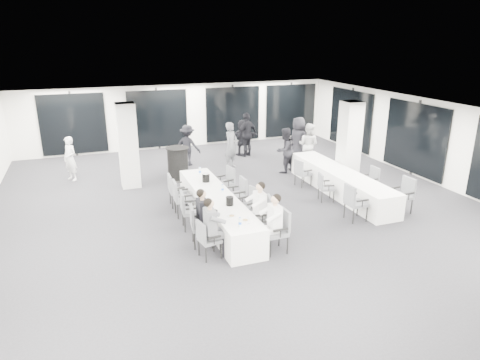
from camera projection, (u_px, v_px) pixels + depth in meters
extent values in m
cube|color=#242429|center=(242.00, 209.00, 12.50)|extent=(14.00, 16.00, 0.02)
cube|color=silver|center=(242.00, 113.00, 11.60)|extent=(14.00, 16.00, 0.02)
cube|color=white|center=(438.00, 143.00, 14.35)|extent=(0.02, 16.00, 2.80)
cube|color=white|center=(180.00, 116.00, 19.18)|extent=(14.00, 0.02, 2.80)
cube|color=black|center=(180.00, 117.00, 19.13)|extent=(13.60, 0.06, 2.50)
cube|color=black|center=(415.00, 138.00, 15.23)|extent=(0.06, 14.00, 2.50)
cube|color=silver|center=(128.00, 146.00, 13.98)|extent=(0.60, 0.60, 2.80)
cube|color=silver|center=(349.00, 143.00, 14.32)|extent=(0.60, 0.60, 2.80)
cube|color=white|center=(217.00, 208.00, 11.59)|extent=(0.90, 5.00, 0.75)
cube|color=white|center=(340.00, 182.00, 13.65)|extent=(0.90, 5.00, 0.75)
cylinder|color=black|center=(178.00, 163.00, 15.02)|extent=(0.71, 0.71, 1.12)
cylinder|color=black|center=(177.00, 148.00, 14.84)|extent=(0.82, 0.82, 0.02)
cube|color=#55575D|center=(210.00, 240.00, 9.66)|extent=(0.51, 0.52, 0.08)
cube|color=#55575D|center=(201.00, 232.00, 9.48)|extent=(0.13, 0.44, 0.44)
cylinder|color=black|center=(199.00, 248.00, 9.80)|extent=(0.03, 0.03, 0.39)
cylinder|color=black|center=(206.00, 255.00, 9.49)|extent=(0.03, 0.03, 0.39)
cylinder|color=black|center=(214.00, 244.00, 9.98)|extent=(0.03, 0.03, 0.39)
cylinder|color=black|center=(221.00, 251.00, 9.67)|extent=(0.03, 0.03, 0.39)
cube|color=black|center=(205.00, 230.00, 9.81)|extent=(0.33, 0.09, 0.04)
cube|color=black|center=(214.00, 238.00, 9.41)|extent=(0.33, 0.09, 0.04)
cube|color=#55575D|center=(202.00, 227.00, 10.21)|extent=(0.56, 0.58, 0.09)
cube|color=#55575D|center=(192.00, 217.00, 10.07)|extent=(0.14, 0.49, 0.49)
cylinder|color=black|center=(193.00, 234.00, 10.45)|extent=(0.04, 0.04, 0.44)
cylinder|color=black|center=(195.00, 241.00, 10.05)|extent=(0.04, 0.04, 0.44)
cylinder|color=black|center=(210.00, 232.00, 10.53)|extent=(0.04, 0.04, 0.44)
cylinder|color=black|center=(213.00, 240.00, 10.13)|extent=(0.04, 0.04, 0.44)
cube|color=black|center=(201.00, 216.00, 10.40)|extent=(0.36, 0.10, 0.04)
cube|color=black|center=(203.00, 224.00, 9.90)|extent=(0.36, 0.10, 0.04)
cube|color=#55575D|center=(192.00, 211.00, 11.12)|extent=(0.54, 0.56, 0.09)
cube|color=#55575D|center=(182.00, 202.00, 10.97)|extent=(0.12, 0.50, 0.49)
cylinder|color=black|center=(183.00, 218.00, 11.35)|extent=(0.04, 0.04, 0.44)
cylinder|color=black|center=(185.00, 224.00, 10.96)|extent=(0.04, 0.04, 0.44)
cylinder|color=black|center=(199.00, 216.00, 11.45)|extent=(0.04, 0.04, 0.44)
cylinder|color=black|center=(201.00, 223.00, 11.05)|extent=(0.04, 0.04, 0.44)
cube|color=black|center=(190.00, 201.00, 11.31)|extent=(0.37, 0.08, 0.04)
cube|color=black|center=(193.00, 208.00, 10.81)|extent=(0.37, 0.08, 0.04)
cube|color=#55575D|center=(184.00, 199.00, 11.93)|extent=(0.52, 0.54, 0.09)
cube|color=#55575D|center=(175.00, 190.00, 11.77)|extent=(0.08, 0.50, 0.50)
cylinder|color=black|center=(175.00, 206.00, 12.15)|extent=(0.04, 0.04, 0.44)
cylinder|color=black|center=(178.00, 212.00, 11.76)|extent=(0.04, 0.04, 0.44)
cylinder|color=black|center=(190.00, 204.00, 12.28)|extent=(0.04, 0.04, 0.44)
cylinder|color=black|center=(193.00, 210.00, 11.89)|extent=(0.04, 0.04, 0.44)
cube|color=black|center=(182.00, 190.00, 12.12)|extent=(0.37, 0.06, 0.04)
cube|color=black|center=(185.00, 196.00, 11.63)|extent=(0.37, 0.06, 0.04)
cube|color=#55575D|center=(178.00, 191.00, 12.63)|extent=(0.49, 0.51, 0.08)
cube|color=#55575D|center=(170.00, 183.00, 12.48)|extent=(0.08, 0.47, 0.47)
cylinder|color=black|center=(170.00, 197.00, 12.84)|extent=(0.04, 0.04, 0.42)
cylinder|color=black|center=(172.00, 202.00, 12.47)|extent=(0.04, 0.04, 0.42)
cylinder|color=black|center=(184.00, 196.00, 12.96)|extent=(0.04, 0.04, 0.42)
cylinder|color=black|center=(186.00, 200.00, 12.59)|extent=(0.04, 0.04, 0.42)
cube|color=black|center=(176.00, 183.00, 12.81)|extent=(0.35, 0.06, 0.04)
cube|color=black|center=(179.00, 188.00, 12.35)|extent=(0.35, 0.06, 0.04)
cube|color=#55575D|center=(275.00, 232.00, 9.89)|extent=(0.51, 0.53, 0.09)
cube|color=#55575D|center=(285.00, 219.00, 9.88)|extent=(0.07, 0.50, 0.50)
cylinder|color=black|center=(287.00, 245.00, 9.86)|extent=(0.04, 0.04, 0.45)
cylinder|color=black|center=(279.00, 237.00, 10.24)|extent=(0.04, 0.04, 0.45)
cylinder|color=black|center=(270.00, 248.00, 9.71)|extent=(0.04, 0.04, 0.45)
cylinder|color=black|center=(263.00, 240.00, 10.09)|extent=(0.04, 0.04, 0.45)
cube|color=black|center=(281.00, 230.00, 9.59)|extent=(0.37, 0.05, 0.04)
cube|color=black|center=(270.00, 221.00, 10.07)|extent=(0.37, 0.05, 0.04)
cube|color=#55575D|center=(260.00, 218.00, 10.69)|extent=(0.60, 0.61, 0.09)
cube|color=#55575D|center=(270.00, 206.00, 10.63)|extent=(0.16, 0.50, 0.50)
cylinder|color=black|center=(270.00, 231.00, 10.60)|extent=(0.04, 0.04, 0.45)
cylinder|color=black|center=(267.00, 223.00, 11.01)|extent=(0.04, 0.04, 0.45)
cylinder|color=black|center=(253.00, 232.00, 10.54)|extent=(0.04, 0.04, 0.45)
cylinder|color=black|center=(250.00, 225.00, 10.95)|extent=(0.04, 0.04, 0.45)
cube|color=black|center=(263.00, 215.00, 10.37)|extent=(0.37, 0.12, 0.04)
cube|color=black|center=(258.00, 207.00, 10.88)|extent=(0.37, 0.12, 0.04)
cube|color=#55575D|center=(247.00, 207.00, 11.49)|extent=(0.55, 0.57, 0.08)
cube|color=#55575D|center=(254.00, 195.00, 11.52)|extent=(0.16, 0.47, 0.46)
cylinder|color=black|center=(258.00, 216.00, 11.51)|extent=(0.04, 0.04, 0.41)
cylinder|color=black|center=(249.00, 211.00, 11.83)|extent=(0.04, 0.04, 0.41)
cylinder|color=black|center=(245.00, 219.00, 11.31)|extent=(0.04, 0.04, 0.41)
cylinder|color=black|center=(237.00, 214.00, 11.63)|extent=(0.04, 0.04, 0.41)
cube|color=black|center=(253.00, 204.00, 11.23)|extent=(0.34, 0.11, 0.04)
cube|color=black|center=(242.00, 198.00, 11.64)|extent=(0.34, 0.11, 0.04)
cube|color=#55575D|center=(236.00, 195.00, 12.28)|extent=(0.49, 0.51, 0.08)
cube|color=#55575D|center=(243.00, 185.00, 12.27)|extent=(0.08, 0.47, 0.47)
cylinder|color=black|center=(245.00, 205.00, 12.26)|extent=(0.04, 0.04, 0.42)
cylinder|color=black|center=(240.00, 200.00, 12.61)|extent=(0.04, 0.04, 0.42)
cylinder|color=black|center=(232.00, 207.00, 12.11)|extent=(0.04, 0.04, 0.42)
cylinder|color=black|center=(227.00, 202.00, 12.47)|extent=(0.04, 0.04, 0.42)
cube|color=black|center=(240.00, 193.00, 12.00)|extent=(0.35, 0.05, 0.04)
cube|color=black|center=(233.00, 187.00, 12.45)|extent=(0.35, 0.05, 0.04)
cube|color=#55575D|center=(224.00, 184.00, 13.24)|extent=(0.56, 0.58, 0.08)
cube|color=#55575D|center=(231.00, 174.00, 13.27)|extent=(0.16, 0.47, 0.47)
cylinder|color=black|center=(234.00, 192.00, 13.26)|extent=(0.04, 0.04, 0.42)
cylinder|color=black|center=(227.00, 188.00, 13.59)|extent=(0.04, 0.04, 0.42)
cylinder|color=black|center=(222.00, 195.00, 13.05)|extent=(0.04, 0.04, 0.42)
cylinder|color=black|center=(216.00, 191.00, 13.38)|extent=(0.04, 0.04, 0.42)
cube|color=black|center=(229.00, 181.00, 12.98)|extent=(0.35, 0.11, 0.04)
cube|color=black|center=(220.00, 176.00, 13.39)|extent=(0.35, 0.11, 0.04)
cube|color=#55575D|center=(356.00, 203.00, 11.63)|extent=(0.50, 0.52, 0.09)
cube|color=#55575D|center=(350.00, 194.00, 11.46)|extent=(0.07, 0.49, 0.49)
cylinder|color=black|center=(344.00, 210.00, 11.84)|extent=(0.04, 0.04, 0.44)
cylinder|color=black|center=(353.00, 216.00, 11.45)|extent=(0.04, 0.04, 0.44)
cylinder|color=black|center=(358.00, 208.00, 11.97)|extent=(0.04, 0.04, 0.44)
cylinder|color=black|center=(367.00, 214.00, 11.59)|extent=(0.04, 0.04, 0.44)
cube|color=black|center=(351.00, 194.00, 11.81)|extent=(0.36, 0.05, 0.04)
cube|color=black|center=(363.00, 201.00, 11.33)|extent=(0.36, 0.05, 0.04)
cube|color=#55575D|center=(326.00, 188.00, 13.02)|extent=(0.52, 0.53, 0.07)
cube|color=#55575D|center=(321.00, 181.00, 12.92)|extent=(0.16, 0.42, 0.42)
cylinder|color=black|center=(319.00, 193.00, 13.24)|extent=(0.03, 0.03, 0.37)
cylinder|color=black|center=(322.00, 197.00, 12.90)|extent=(0.03, 0.03, 0.37)
cylinder|color=black|center=(330.00, 193.00, 13.28)|extent=(0.03, 0.03, 0.37)
cylinder|color=black|center=(334.00, 197.00, 12.94)|extent=(0.03, 0.03, 0.37)
cube|color=black|center=(325.00, 181.00, 13.19)|extent=(0.31, 0.11, 0.04)
cube|color=black|center=(329.00, 186.00, 12.75)|extent=(0.31, 0.11, 0.04)
cube|color=#55575D|center=(303.00, 174.00, 14.33)|extent=(0.51, 0.53, 0.08)
cube|color=#55575D|center=(299.00, 167.00, 14.15)|extent=(0.13, 0.44, 0.44)
cylinder|color=black|center=(295.00, 179.00, 14.47)|extent=(0.03, 0.03, 0.39)
cylinder|color=black|center=(302.00, 183.00, 14.16)|extent=(0.03, 0.03, 0.39)
cylinder|color=black|center=(304.00, 178.00, 14.66)|extent=(0.03, 0.03, 0.39)
cylinder|color=black|center=(311.00, 181.00, 14.34)|extent=(0.03, 0.03, 0.39)
cube|color=black|center=(299.00, 167.00, 14.48)|extent=(0.33, 0.09, 0.04)
cube|color=black|center=(308.00, 171.00, 14.08)|extent=(0.33, 0.09, 0.04)
cube|color=#55575D|center=(401.00, 197.00, 12.12)|extent=(0.53, 0.55, 0.09)
cube|color=#55575D|center=(409.00, 186.00, 12.12)|extent=(0.10, 0.50, 0.50)
cylinder|color=black|center=(411.00, 207.00, 12.10)|extent=(0.04, 0.04, 0.44)
cylinder|color=black|center=(400.00, 202.00, 12.47)|extent=(0.04, 0.04, 0.44)
cylinder|color=black|center=(400.00, 209.00, 11.93)|extent=(0.04, 0.04, 0.44)
cylinder|color=black|center=(389.00, 204.00, 12.30)|extent=(0.04, 0.04, 0.44)
cube|color=black|center=(409.00, 194.00, 11.83)|extent=(0.37, 0.07, 0.04)
cube|color=black|center=(395.00, 188.00, 12.29)|extent=(0.37, 0.07, 0.04)
cube|color=#55575D|center=(368.00, 182.00, 13.48)|extent=(0.45, 0.47, 0.08)
cube|color=#55575D|center=(375.00, 174.00, 13.47)|extent=(0.06, 0.44, 0.44)
cylinder|color=black|center=(376.00, 190.00, 13.45)|extent=(0.03, 0.03, 0.39)
cylinder|color=black|center=(369.00, 187.00, 13.79)|extent=(0.03, 0.03, 0.39)
cylinder|color=black|center=(366.00, 192.00, 13.32)|extent=(0.03, 0.03, 0.39)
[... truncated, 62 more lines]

